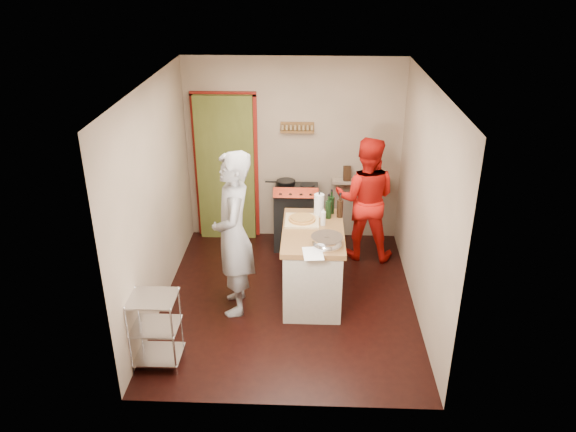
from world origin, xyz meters
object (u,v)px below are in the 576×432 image
object	(u,v)px
person_stripe	(233,234)
person_red	(365,199)
island	(313,262)
stove	(296,216)
wire_shelving	(155,327)

from	to	relation	value
person_stripe	person_red	size ratio (longest dim) A/B	1.14
island	person_stripe	distance (m)	1.05
stove	wire_shelving	size ratio (longest dim) A/B	1.26
island	person_stripe	world-z (taller)	person_stripe
stove	island	distance (m)	1.36
wire_shelving	island	world-z (taller)	island
stove	wire_shelving	xyz separation A→B (m)	(-1.33, -2.62, -0.01)
wire_shelving	person_stripe	world-z (taller)	person_stripe
island	person_stripe	xyz separation A→B (m)	(-0.89, -0.26, 0.49)
stove	wire_shelving	bearing A→B (deg)	-116.85
wire_shelving	island	distance (m)	2.02
island	person_red	bearing A→B (deg)	57.20
wire_shelving	person_stripe	size ratio (longest dim) A/B	0.41
island	wire_shelving	bearing A→B (deg)	-140.62
stove	island	bearing A→B (deg)	-79.98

